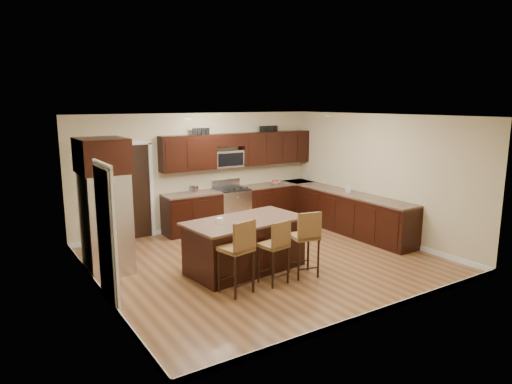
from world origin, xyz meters
TOP-DOWN VIEW (x-y plane):
  - floor at (0.00, 0.00)m, footprint 6.00×6.00m
  - ceiling at (0.00, 0.00)m, footprint 6.00×6.00m
  - wall_back at (0.00, 2.75)m, footprint 6.00×0.00m
  - wall_left at (-3.00, 0.00)m, footprint 0.00×5.50m
  - wall_right at (3.00, 0.00)m, footprint 0.00×5.50m
  - base_cabinets at (1.90, 1.45)m, footprint 4.02×3.96m
  - upper_cabinets at (1.04, 2.58)m, footprint 4.00×0.33m
  - range at (0.68, 2.45)m, footprint 0.76×0.64m
  - microwave at (0.68, 2.60)m, footprint 0.76×0.31m
  - doorway at (-1.65, 2.73)m, footprint 0.85×0.03m
  - pantry_door at (-2.98, -0.30)m, footprint 0.03×0.80m
  - letter_decor at (0.90, 2.58)m, footprint 2.20×0.03m
  - island at (-0.55, -0.20)m, footprint 2.20×1.32m
  - stool_left at (-1.17, -1.05)m, footprint 0.53×0.53m
  - stool_mid at (-0.47, -1.05)m, footprint 0.46×0.46m
  - stool_right at (0.14, -1.05)m, footprint 0.51×0.51m
  - refrigerator at (-2.62, 1.05)m, footprint 0.79×0.94m
  - floor_mat at (0.13, 1.34)m, footprint 1.09×0.92m
  - fruit_bowl at (1.95, 2.45)m, footprint 0.34×0.34m
  - soap_bottle at (2.70, 0.62)m, footprint 0.11×0.11m
  - canister_tall at (-0.35, 2.45)m, footprint 0.12×0.12m
  - canister_short at (-0.23, 2.45)m, footprint 0.11×0.11m
  - island_jar at (-1.05, -0.20)m, footprint 0.10×0.10m

SIDE VIEW (x-z plane):
  - floor at x=0.00m, z-range 0.00..0.00m
  - floor_mat at x=0.13m, z-range 0.00..0.01m
  - island at x=-0.55m, z-range -0.03..0.89m
  - base_cabinets at x=1.90m, z-range 0.00..0.92m
  - range at x=0.68m, z-range -0.08..1.03m
  - stool_mid at x=-0.47m, z-range 0.13..1.21m
  - stool_right at x=0.14m, z-range 0.14..1.30m
  - stool_left at x=-1.17m, z-range 0.15..1.33m
  - fruit_bowl at x=1.95m, z-range 0.92..0.98m
  - island_jar at x=-1.05m, z-range 0.92..1.02m
  - canister_short at x=-0.23m, z-range 0.92..1.08m
  - canister_tall at x=-0.35m, z-range 0.92..1.10m
  - soap_bottle at x=2.70m, z-range 0.92..1.11m
  - pantry_door at x=-2.98m, z-range 0.00..2.04m
  - doorway at x=-1.65m, z-range 0.00..2.06m
  - refrigerator at x=-2.62m, z-range 0.03..2.38m
  - wall_back at x=0.00m, z-range -1.65..4.35m
  - wall_left at x=-3.00m, z-range -1.40..4.10m
  - wall_right at x=3.00m, z-range -1.40..4.10m
  - microwave at x=0.68m, z-range 1.42..1.82m
  - upper_cabinets at x=1.04m, z-range 1.44..2.24m
  - letter_decor at x=0.90m, z-range 2.22..2.37m
  - ceiling at x=0.00m, z-range 2.70..2.70m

